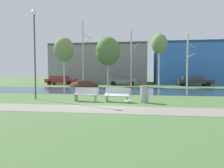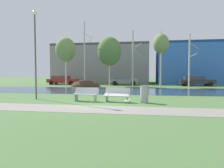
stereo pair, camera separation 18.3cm
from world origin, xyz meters
TOP-DOWN VIEW (x-y plane):
  - ground_plane at (0.00, 10.00)m, footprint 120.00×120.00m
  - paved_path_strip at (0.00, -1.88)m, footprint 60.00×2.14m
  - river_band at (0.00, 8.94)m, footprint 80.00×7.96m
  - soil_mound at (-5.17, 14.81)m, footprint 3.94×3.43m
  - bench_left at (-0.99, 0.84)m, footprint 1.65×0.74m
  - bench_right at (1.02, 0.84)m, footprint 1.65×0.74m
  - trash_bin at (2.68, 0.72)m, footprint 0.52×0.52m
  - seagull at (1.72, 0.32)m, footprint 0.44×0.16m
  - streetlamp at (-4.69, 1.34)m, footprint 0.32×0.32m
  - birch_far_left at (-8.09, 15.24)m, footprint 2.76×2.76m
  - birch_left at (-5.32, 15.08)m, footprint 1.36×2.29m
  - birch_center_left at (-2.12, 16.13)m, footprint 3.31×3.31m
  - birch_center at (1.15, 15.68)m, footprint 1.27×2.29m
  - birch_center_right at (4.79, 15.89)m, footprint 2.10×2.10m
  - birch_right at (8.36, 15.70)m, footprint 1.25×2.07m
  - parked_van_nearest_red at (-10.08, 18.75)m, footprint 4.77×2.18m
  - parked_sedan_second_grey at (-0.37, 18.64)m, footprint 4.15×2.13m
  - parked_hatch_third_dark at (9.79, 18.30)m, footprint 4.73×2.15m
  - building_grey_warehouse at (-5.22, 26.56)m, footprint 17.30×8.49m
  - building_blue_store at (11.73, 25.66)m, footprint 13.66×8.54m

SIDE VIEW (x-z plane):
  - ground_plane at x=0.00m, z-range 0.00..0.00m
  - soil_mound at x=-5.17m, z-range -0.85..0.85m
  - river_band at x=0.00m, z-range 0.00..0.01m
  - paved_path_strip at x=0.00m, z-range 0.00..0.01m
  - seagull at x=1.72m, z-range 0.00..0.26m
  - bench_left at x=-0.99m, z-range 0.04..0.91m
  - bench_right at x=1.02m, z-range 0.04..0.91m
  - trash_bin at x=2.68m, z-range 0.02..1.04m
  - parked_hatch_third_dark at x=9.79m, z-range 0.05..1.44m
  - parked_van_nearest_red at x=-10.08m, z-range 0.05..1.44m
  - parked_sedan_second_grey at x=-0.37m, z-range 0.04..1.48m
  - birch_right at x=8.36m, z-range 0.06..6.82m
  - building_blue_store at x=11.73m, z-range 0.00..6.91m
  - building_grey_warehouse at x=-5.22m, z-range 0.00..7.01m
  - birch_center at x=1.15m, z-range 0.07..7.50m
  - streetlamp at x=-4.69m, z-range 0.94..6.98m
  - birch_left at x=-5.32m, z-range 0.10..8.81m
  - birch_center_left at x=-2.12m, z-range 1.40..8.18m
  - birch_far_left at x=-8.09m, z-range 1.68..8.38m
  - birch_center_right at x=4.79m, z-range 1.99..9.27m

